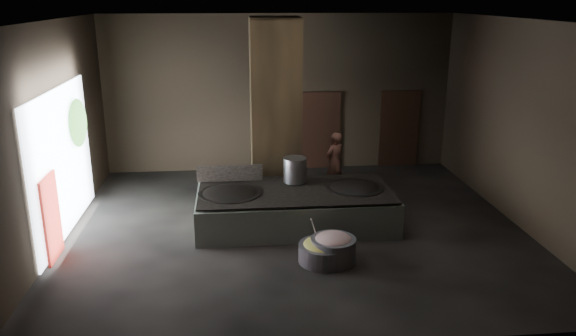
{
  "coord_description": "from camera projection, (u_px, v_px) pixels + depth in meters",
  "views": [
    {
      "loc": [
        -1.27,
        -11.58,
        4.98
      ],
      "look_at": [
        -0.13,
        0.44,
        1.25
      ],
      "focal_mm": 35.0,
      "sensor_mm": 36.0,
      "label": 1
    }
  ],
  "objects": [
    {
      "name": "left_wall",
      "position": [
        51.0,
        134.0,
        11.48
      ],
      "size": [
        0.1,
        9.0,
        4.5
      ],
      "primitive_type": "cube",
      "color": "black",
      "rests_on": "ground"
    },
    {
      "name": "back_wall",
      "position": [
        279.0,
        93.0,
        16.26
      ],
      "size": [
        10.0,
        0.1,
        4.5
      ],
      "primitive_type": "cube",
      "color": "black",
      "rests_on": "ground"
    },
    {
      "name": "meat_basin",
      "position": [
        333.0,
        250.0,
        10.89
      ],
      "size": [
        1.03,
        1.03,
        0.48
      ],
      "primitive_type": "cylinder",
      "rotation": [
        0.0,
        0.0,
        0.19
      ],
      "color": "slate",
      "rests_on": "ground"
    },
    {
      "name": "meat_fill",
      "position": [
        333.0,
        240.0,
        10.83
      ],
      "size": [
        0.73,
        0.73,
        0.28
      ],
      "primitive_type": "ellipsoid",
      "color": "#A36263",
      "rests_on": "meat_basin"
    },
    {
      "name": "veg_fill",
      "position": [
        324.0,
        245.0,
        10.86
      ],
      "size": [
        0.82,
        0.82,
        0.25
      ],
      "primitive_type": "ellipsoid",
      "color": "#759849",
      "rests_on": "veg_basin"
    },
    {
      "name": "wok_left",
      "position": [
        230.0,
        196.0,
        12.32
      ],
      "size": [
        1.38,
        1.38,
        0.38
      ],
      "primitive_type": "ellipsoid",
      "color": "black",
      "rests_on": "hearth_platform"
    },
    {
      "name": "platform_cap",
      "position": [
        295.0,
        191.0,
        12.48
      ],
      "size": [
        4.28,
        2.05,
        0.03
      ],
      "primitive_type": "cube",
      "color": "black",
      "rests_on": "hearth_platform"
    },
    {
      "name": "ceiling",
      "position": [
        296.0,
        17.0,
        11.26
      ],
      "size": [
        10.0,
        9.0,
        0.1
      ],
      "primitive_type": "cube",
      "color": "black",
      "rests_on": "back_wall"
    },
    {
      "name": "wok_right",
      "position": [
        354.0,
        191.0,
        12.67
      ],
      "size": [
        1.28,
        1.28,
        0.36
      ],
      "primitive_type": "ellipsoid",
      "color": "black",
      "rests_on": "hearth_platform"
    },
    {
      "name": "veg_basin",
      "position": [
        324.0,
        253.0,
        10.91
      ],
      "size": [
        1.2,
        1.2,
        0.37
      ],
      "primitive_type": "cylinder",
      "rotation": [
        0.0,
        0.0,
        -0.23
      ],
      "color": "slate",
      "rests_on": "ground"
    },
    {
      "name": "wok_left_rim",
      "position": [
        230.0,
        193.0,
        12.3
      ],
      "size": [
        1.41,
        1.41,
        0.05
      ],
      "primitive_type": "cylinder",
      "color": "black",
      "rests_on": "hearth_platform"
    },
    {
      "name": "wok_right_rim",
      "position": [
        355.0,
        188.0,
        12.65
      ],
      "size": [
        1.31,
        1.31,
        0.05
      ],
      "primitive_type": "cylinder",
      "color": "black",
      "rests_on": "hearth_platform"
    },
    {
      "name": "tree_silhouette",
      "position": [
        78.0,
        123.0,
        12.75
      ],
      "size": [
        0.28,
        1.1,
        1.1
      ],
      "primitive_type": "ellipsoid",
      "color": "#194714",
      "rests_on": "left_opening"
    },
    {
      "name": "front_wall",
      "position": [
        332.0,
        205.0,
        7.61
      ],
      "size": [
        10.0,
        0.1,
        4.5
      ],
      "primitive_type": "cube",
      "color": "black",
      "rests_on": "ground"
    },
    {
      "name": "doorway_far_glow",
      "position": [
        396.0,
        131.0,
        16.95
      ],
      "size": [
        0.86,
        0.04,
        2.02
      ],
      "primitive_type": "cube",
      "color": "#8C6647",
      "rests_on": "ground"
    },
    {
      "name": "left_opening",
      "position": [
        63.0,
        162.0,
        11.87
      ],
      "size": [
        0.04,
        4.2,
        3.1
      ],
      "primitive_type": "cube",
      "color": "white",
      "rests_on": "ground"
    },
    {
      "name": "splash_guard",
      "position": [
        230.0,
        173.0,
        13.0
      ],
      "size": [
        1.52,
        0.07,
        0.38
      ],
      "primitive_type": "cube",
      "rotation": [
        0.0,
        0.0,
        0.01
      ],
      "color": "black",
      "rests_on": "hearth_platform"
    },
    {
      "name": "hearth_platform",
      "position": [
        295.0,
        209.0,
        12.61
      ],
      "size": [
        4.39,
        2.13,
        0.76
      ],
      "primitive_type": "cube",
      "rotation": [
        0.0,
        0.0,
        0.01
      ],
      "color": "#9FB19F",
      "rests_on": "ground"
    },
    {
      "name": "doorway_near",
      "position": [
        320.0,
        132.0,
        16.62
      ],
      "size": [
        1.18,
        0.08,
        2.38
      ],
      "primitive_type": "cube",
      "color": "black",
      "rests_on": "ground"
    },
    {
      "name": "right_wall",
      "position": [
        523.0,
        124.0,
        12.39
      ],
      "size": [
        0.1,
        9.0,
        4.5
      ],
      "primitive_type": "cube",
      "color": "black",
      "rests_on": "ground"
    },
    {
      "name": "doorway_near_glow",
      "position": [
        313.0,
        132.0,
        16.83
      ],
      "size": [
        0.8,
        0.04,
        1.9
      ],
      "primitive_type": "cube",
      "color": "#8C6647",
      "rests_on": "ground"
    },
    {
      "name": "floor",
      "position": [
        296.0,
        229.0,
        12.61
      ],
      "size": [
        10.0,
        9.0,
        0.1
      ],
      "primitive_type": "cube",
      "color": "black",
      "rests_on": "ground"
    },
    {
      "name": "pillar",
      "position": [
        275.0,
        112.0,
        13.72
      ],
      "size": [
        1.2,
        1.2,
        4.5
      ],
      "primitive_type": "cube",
      "color": "black",
      "rests_on": "ground"
    },
    {
      "name": "stock_pot",
      "position": [
        295.0,
        170.0,
        12.91
      ],
      "size": [
        0.53,
        0.53,
        0.57
      ],
      "primitive_type": "cylinder",
      "color": "#93969A",
      "rests_on": "hearth_platform"
    },
    {
      "name": "pavilion_sliver",
      "position": [
        52.0,
        218.0,
        10.86
      ],
      "size": [
        0.05,
        0.9,
        1.7
      ],
      "primitive_type": "cube",
      "color": "maroon",
      "rests_on": "ground"
    },
    {
      "name": "ladle",
      "position": [
        315.0,
        233.0,
        10.93
      ],
      "size": [
        0.27,
        0.33,
        0.71
      ],
      "primitive_type": "cylinder",
      "rotation": [
        0.49,
        0.0,
        -0.67
      ],
      "color": "#93969A",
      "rests_on": "veg_basin"
    },
    {
      "name": "doorway_far",
      "position": [
        399.0,
        130.0,
        16.83
      ],
      "size": [
        1.18,
        0.08,
        2.38
      ],
      "primitive_type": "cube",
      "color": "black",
      "rests_on": "ground"
    },
    {
      "name": "cook",
      "position": [
        334.0,
        162.0,
        14.67
      ],
      "size": [
        0.69,
        0.64,
        1.6
      ],
      "primitive_type": "imported",
      "rotation": [
        0.0,
        0.0,
        3.75
      ],
      "color": "brown",
      "rests_on": "ground"
    }
  ]
}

